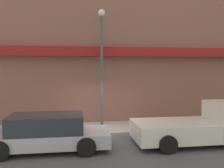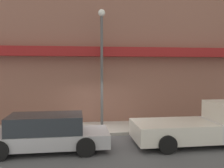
{
  "view_description": "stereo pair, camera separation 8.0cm",
  "coord_description": "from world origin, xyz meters",
  "px_view_note": "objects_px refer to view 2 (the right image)",
  "views": [
    {
      "loc": [
        -1.02,
        -11.22,
        3.16
      ],
      "look_at": [
        0.78,
        0.99,
        2.34
      ],
      "focal_mm": 40.0,
      "sensor_mm": 36.0,
      "label": 1
    },
    {
      "loc": [
        -0.94,
        -11.23,
        3.16
      ],
      "look_at": [
        0.78,
        0.99,
        2.34
      ],
      "focal_mm": 40.0,
      "sensor_mm": 36.0,
      "label": 2
    }
  ],
  "objects_px": {
    "street_lamp": "(102,54)",
    "fire_hydrant": "(63,124)",
    "pickup_truck": "(205,125)",
    "parked_car": "(46,133)"
  },
  "relations": [
    {
      "from": "fire_hydrant",
      "to": "street_lamp",
      "type": "xyz_separation_m",
      "value": [
        1.97,
        0.77,
        3.36
      ]
    },
    {
      "from": "pickup_truck",
      "to": "parked_car",
      "type": "xyz_separation_m",
      "value": [
        -6.47,
        0.0,
        -0.07
      ]
    },
    {
      "from": "parked_car",
      "to": "street_lamp",
      "type": "distance_m",
      "value": 5.08
    },
    {
      "from": "street_lamp",
      "to": "pickup_truck",
      "type": "bearing_deg",
      "value": -37.94
    },
    {
      "from": "fire_hydrant",
      "to": "street_lamp",
      "type": "height_order",
      "value": "street_lamp"
    },
    {
      "from": "fire_hydrant",
      "to": "street_lamp",
      "type": "bearing_deg",
      "value": 21.34
    },
    {
      "from": "pickup_truck",
      "to": "fire_hydrant",
      "type": "height_order",
      "value": "pickup_truck"
    },
    {
      "from": "street_lamp",
      "to": "fire_hydrant",
      "type": "bearing_deg",
      "value": -158.66
    },
    {
      "from": "pickup_truck",
      "to": "parked_car",
      "type": "height_order",
      "value": "pickup_truck"
    },
    {
      "from": "pickup_truck",
      "to": "street_lamp",
      "type": "distance_m",
      "value": 5.96
    }
  ]
}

